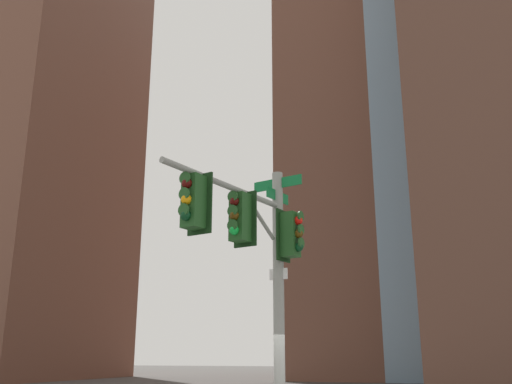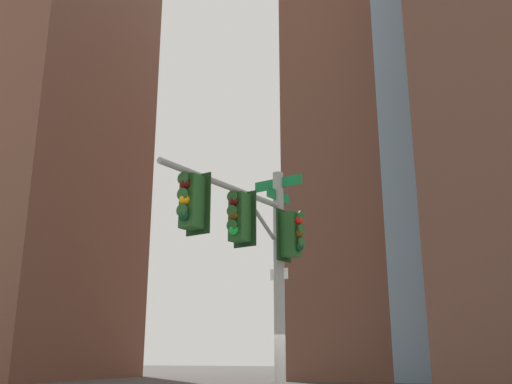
% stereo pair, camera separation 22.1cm
% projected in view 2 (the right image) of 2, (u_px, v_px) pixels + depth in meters
% --- Properties ---
extents(signal_pole_assembly, '(4.21, 1.66, 6.14)m').
position_uv_depth(signal_pole_assembly, '(258.00, 252.00, 11.92)').
color(signal_pole_assembly, gray).
rests_on(signal_pole_assembly, ground_plane).
extents(building_brick_nearside, '(26.08, 15.76, 50.00)m').
position_uv_depth(building_brick_nearside, '(511.00, 82.00, 49.72)').
color(building_brick_nearside, brown).
rests_on(building_brick_nearside, ground_plane).
extents(building_brick_midblock, '(23.43, 19.62, 41.17)m').
position_uv_depth(building_brick_midblock, '(403.00, 173.00, 59.99)').
color(building_brick_midblock, brown).
rests_on(building_brick_midblock, ground_plane).
extents(building_brick_farside, '(18.83, 17.79, 46.11)m').
position_uv_depth(building_brick_farside, '(33.00, 145.00, 59.07)').
color(building_brick_farside, brown).
rests_on(building_brick_farside, ground_plane).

